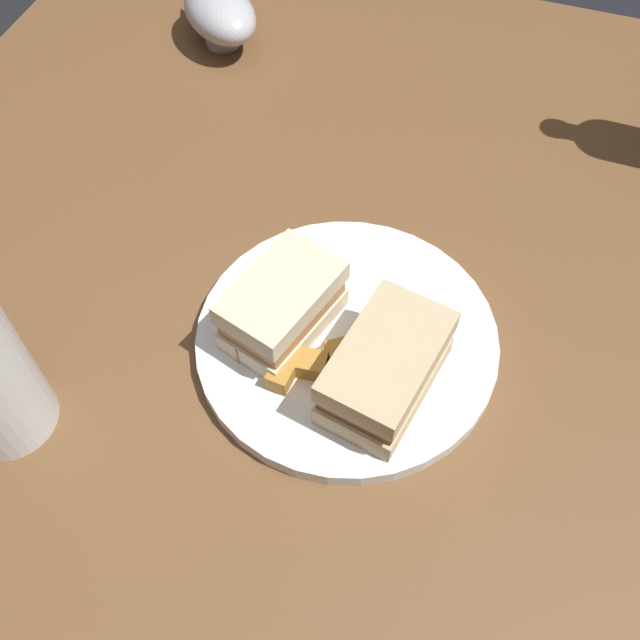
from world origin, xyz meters
TOP-DOWN VIEW (x-y plane):
  - ground_plane at (0.00, 0.00)m, footprint 6.00×6.00m
  - dining_table at (0.00, 0.00)m, footprint 1.16×0.98m
  - plate at (-0.00, -0.05)m, footprint 0.26×0.26m
  - sandwich_half_left at (-0.01, 0.01)m, footprint 0.12×0.09m
  - sandwich_half_right at (-0.04, -0.09)m, footprint 0.13×0.09m
  - potato_wedge_front at (-0.03, -0.06)m, footprint 0.05×0.05m
  - potato_wedge_middle at (-0.08, -0.09)m, footprint 0.03×0.04m
  - potato_wedge_back at (-0.04, -0.02)m, footprint 0.03×0.04m
  - potato_wedge_left_edge at (-0.05, -0.01)m, footprint 0.04×0.02m
  - potato_wedge_right_edge at (-0.03, 0.02)m, footprint 0.04×0.04m
  - potato_wedge_stray at (-0.04, 0.02)m, footprint 0.04×0.05m
  - gravy_boat at (0.37, 0.23)m, footprint 0.14×0.14m

SIDE VIEW (x-z plane):
  - ground_plane at x=0.00m, z-range 0.00..0.00m
  - dining_table at x=0.00m, z-range 0.00..0.75m
  - plate at x=0.00m, z-range 0.75..0.77m
  - potato_wedge_front at x=-0.03m, z-range 0.77..0.78m
  - potato_wedge_right_edge at x=-0.03m, z-range 0.77..0.78m
  - potato_wedge_back at x=-0.04m, z-range 0.77..0.78m
  - potato_wedge_left_edge at x=-0.05m, z-range 0.77..0.78m
  - potato_wedge_stray at x=-0.04m, z-range 0.77..0.79m
  - potato_wedge_middle at x=-0.08m, z-range 0.77..0.79m
  - gravy_boat at x=0.37m, z-range 0.76..0.83m
  - sandwich_half_right at x=-0.04m, z-range 0.77..0.82m
  - sandwich_half_left at x=-0.01m, z-range 0.77..0.82m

